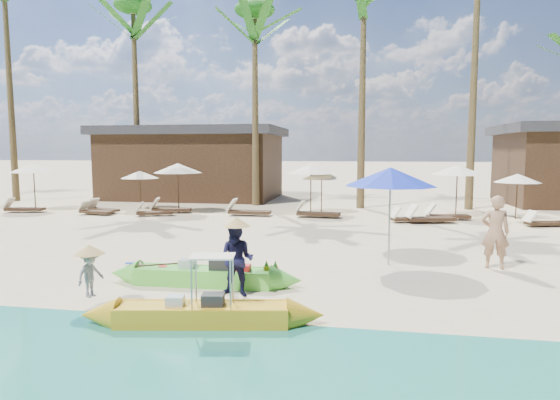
% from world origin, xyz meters
% --- Properties ---
extents(ground, '(240.00, 240.00, 0.00)m').
position_xyz_m(ground, '(0.00, 0.00, 0.00)').
color(ground, beige).
rests_on(ground, ground).
extents(wet_sand_strip, '(240.00, 4.50, 0.01)m').
position_xyz_m(wet_sand_strip, '(0.00, -5.00, 0.00)').
color(wet_sand_strip, tan).
rests_on(wet_sand_strip, ground).
extents(green_canoe, '(4.78, 0.71, 0.61)m').
position_xyz_m(green_canoe, '(-1.13, -0.49, 0.20)').
color(green_canoe, '#58D13F').
rests_on(green_canoe, ground).
extents(yellow_canoe, '(4.51, 1.06, 1.18)m').
position_xyz_m(yellow_canoe, '(-0.37, -2.74, 0.19)').
color(yellow_canoe, gold).
rests_on(yellow_canoe, ground).
extents(tourist, '(0.71, 0.52, 1.81)m').
position_xyz_m(tourist, '(5.44, 2.11, 0.90)').
color(tourist, tan).
rests_on(tourist, ground).
extents(vendor_green, '(0.76, 0.61, 1.47)m').
position_xyz_m(vendor_green, '(-0.22, -1.11, 0.73)').
color(vendor_green, black).
rests_on(vendor_green, ground).
extents(vendor_yellow, '(0.47, 0.63, 0.87)m').
position_xyz_m(vendor_yellow, '(-2.72, -2.19, 0.61)').
color(vendor_yellow, gray).
rests_on(vendor_yellow, ground).
extents(blue_umbrella, '(2.30, 2.30, 2.48)m').
position_xyz_m(blue_umbrella, '(2.91, 2.06, 2.24)').
color(blue_umbrella, '#99999E').
rests_on(blue_umbrella, ground).
extents(resort_parasol_2, '(2.23, 2.23, 2.29)m').
position_xyz_m(resort_parasol_2, '(-13.54, 10.40, 2.07)').
color(resort_parasol_2, '#3D2619').
rests_on(resort_parasol_2, ground).
extents(lounger_2_left, '(1.87, 0.86, 0.61)m').
position_xyz_m(lounger_2_left, '(-13.54, 9.48, 0.20)').
color(lounger_2_left, '#3D2619').
rests_on(lounger_2_left, ground).
extents(resort_parasol_3, '(1.85, 1.85, 1.91)m').
position_xyz_m(resort_parasol_3, '(-8.59, 11.58, 1.72)').
color(resort_parasol_3, '#3D2619').
rests_on(resort_parasol_3, ground).
extents(lounger_3_left, '(1.70, 0.76, 0.56)m').
position_xyz_m(lounger_3_left, '(-9.74, 9.34, 0.19)').
color(lounger_3_left, '#3D2619').
rests_on(lounger_3_left, ground).
extents(lounger_3_right, '(1.76, 1.02, 0.57)m').
position_xyz_m(lounger_3_right, '(-9.82, 10.08, 0.19)').
color(lounger_3_right, '#3D2619').
rests_on(lounger_3_right, ground).
extents(resort_parasol_4, '(2.24, 2.24, 2.31)m').
position_xyz_m(resort_parasol_4, '(-6.24, 10.69, 2.08)').
color(resort_parasol_4, '#3D2619').
rests_on(resort_parasol_4, ground).
extents(lounger_4_left, '(1.72, 0.98, 0.56)m').
position_xyz_m(lounger_4_left, '(-6.96, 9.40, 0.19)').
color(lounger_4_left, '#3D2619').
rests_on(lounger_4_left, ground).
extents(lounger_4_right, '(1.93, 0.90, 0.63)m').
position_xyz_m(lounger_4_right, '(-6.65, 10.49, 0.21)').
color(lounger_4_right, '#3D2619').
rests_on(lounger_4_right, ground).
extents(resort_parasol_5, '(2.23, 2.23, 2.30)m').
position_xyz_m(resort_parasol_5, '(-0.11, 11.46, 2.07)').
color(resort_parasol_5, '#3D2619').
rests_on(resort_parasol_5, ground).
extents(lounger_5_left, '(1.98, 0.64, 0.67)m').
position_xyz_m(lounger_5_left, '(-2.85, 10.23, 0.22)').
color(lounger_5_left, '#3D2619').
rests_on(lounger_5_left, ground).
extents(resort_parasol_6, '(1.91, 1.91, 1.97)m').
position_xyz_m(resort_parasol_6, '(0.37, 11.73, 1.77)').
color(resort_parasol_6, '#3D2619').
rests_on(resort_parasol_6, ground).
extents(lounger_6_left, '(2.00, 0.79, 0.66)m').
position_xyz_m(lounger_6_left, '(0.23, 10.17, 0.22)').
color(lounger_6_left, '#3D2619').
rests_on(lounger_6_left, ground).
extents(lounger_6_right, '(1.75, 1.00, 0.57)m').
position_xyz_m(lounger_6_right, '(4.09, 9.42, 0.19)').
color(lounger_6_right, '#3D2619').
rests_on(lounger_6_right, ground).
extents(resort_parasol_7, '(2.22, 2.22, 2.29)m').
position_xyz_m(resort_parasol_7, '(6.31, 11.53, 2.06)').
color(resort_parasol_7, '#3D2619').
rests_on(resort_parasol_7, ground).
extents(lounger_7_left, '(2.09, 1.14, 0.68)m').
position_xyz_m(lounger_7_left, '(4.83, 9.37, 0.23)').
color(lounger_7_left, '#3D2619').
rests_on(lounger_7_left, ground).
extents(lounger_7_right, '(1.87, 0.77, 0.62)m').
position_xyz_m(lounger_7_right, '(5.68, 10.42, 0.21)').
color(lounger_7_right, '#3D2619').
rests_on(lounger_7_right, ground).
extents(resort_parasol_8, '(1.87, 1.87, 1.93)m').
position_xyz_m(resort_parasol_8, '(8.67, 11.19, 1.74)').
color(resort_parasol_8, '#3D2619').
rests_on(resort_parasol_8, ground).
extents(lounger_8_left, '(1.69, 0.88, 0.55)m').
position_xyz_m(lounger_8_left, '(9.08, 9.24, 0.18)').
color(lounger_8_left, '#3D2619').
rests_on(lounger_8_left, ground).
extents(palm_1, '(2.08, 2.08, 13.60)m').
position_xyz_m(palm_1, '(-17.59, 14.06, 10.82)').
color(palm_1, brown).
rests_on(palm_1, ground).
extents(palm_2, '(2.08, 2.08, 11.33)m').
position_xyz_m(palm_2, '(-10.45, 15.08, 9.18)').
color(palm_2, brown).
rests_on(palm_2, ground).
extents(palm_3, '(2.08, 2.08, 10.52)m').
position_xyz_m(palm_3, '(-3.36, 14.27, 8.58)').
color(palm_3, brown).
rests_on(palm_3, ground).
extents(palm_4, '(2.08, 2.08, 11.70)m').
position_xyz_m(palm_4, '(2.15, 14.01, 9.45)').
color(palm_4, brown).
rests_on(palm_4, ground).
extents(pavilion_west, '(10.80, 6.60, 4.30)m').
position_xyz_m(pavilion_west, '(-8.00, 17.50, 2.19)').
color(pavilion_west, '#3D2619').
rests_on(pavilion_west, ground).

